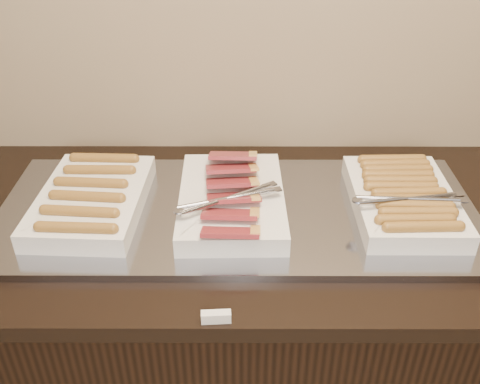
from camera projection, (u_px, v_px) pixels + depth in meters
The scene contains 6 objects.
counter at pixel (241, 337), 1.60m from camera, with size 2.06×0.76×0.90m.
warming_tray at pixel (238, 212), 1.35m from camera, with size 1.20×0.50×0.02m, color gray.
dish_left at pixel (92, 199), 1.33m from camera, with size 0.27×0.38×0.07m.
dish_center at pixel (231, 199), 1.32m from camera, with size 0.27×0.41×0.09m.
dish_right at pixel (403, 198), 1.32m from camera, with size 0.26×0.37×0.08m.
label_holder at pixel (216, 317), 1.05m from camera, with size 0.06×0.02×0.02m, color silver.
Camera 1 is at (-0.00, 1.03, 1.69)m, focal length 40.00 mm.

